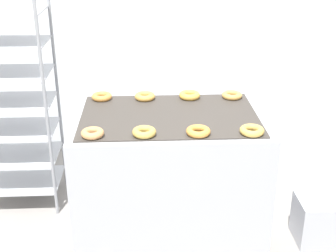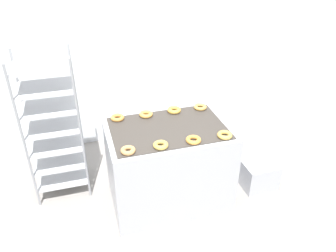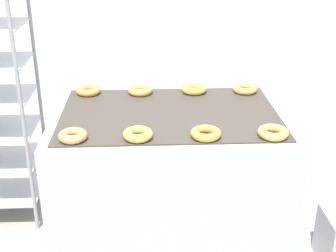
% 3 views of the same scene
% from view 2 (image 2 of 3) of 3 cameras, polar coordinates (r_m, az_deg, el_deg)
% --- Properties ---
extents(ground_plane, '(14.00, 14.00, 0.00)m').
position_cam_2_polar(ground_plane, '(3.40, 3.47, -19.61)').
color(ground_plane, gray).
extents(wall_back, '(8.00, 0.05, 2.80)m').
position_cam_2_polar(wall_back, '(4.41, -5.51, 14.41)').
color(wall_back, silver).
rests_on(wall_back, ground_plane).
extents(fryer_machine, '(1.24, 0.86, 0.92)m').
position_cam_2_polar(fryer_machine, '(3.55, 0.01, -6.70)').
color(fryer_machine, '#A8AAB2').
rests_on(fryer_machine, ground_plane).
extents(baking_rack_cart, '(0.58, 0.49, 1.64)m').
position_cam_2_polar(baking_rack_cart, '(3.70, -19.37, -0.08)').
color(baking_rack_cart, gray).
rests_on(baking_rack_cart, ground_plane).
extents(glaze_bin, '(0.39, 0.28, 0.32)m').
position_cam_2_polar(glaze_bin, '(4.02, 15.63, -8.32)').
color(glaze_bin, '#A8AAB2').
rests_on(glaze_bin, ground_plane).
extents(donut_near_left, '(0.14, 0.14, 0.04)m').
position_cam_2_polar(donut_near_left, '(2.94, -6.97, -4.23)').
color(donut_near_left, tan).
rests_on(donut_near_left, fryer_machine).
extents(donut_near_midleft, '(0.14, 0.14, 0.04)m').
position_cam_2_polar(donut_near_midleft, '(2.99, -1.29, -3.33)').
color(donut_near_midleft, '#BB9843').
rests_on(donut_near_midleft, fryer_machine).
extents(donut_near_midright, '(0.14, 0.14, 0.04)m').
position_cam_2_polar(donut_near_midright, '(3.08, 4.45, -2.42)').
color(donut_near_midright, '#CE8838').
rests_on(donut_near_midright, fryer_machine).
extents(donut_near_right, '(0.15, 0.15, 0.04)m').
position_cam_2_polar(donut_near_right, '(3.19, 9.85, -1.56)').
color(donut_near_right, gold).
rests_on(donut_near_right, fryer_machine).
extents(donut_far_left, '(0.14, 0.14, 0.04)m').
position_cam_2_polar(donut_far_left, '(3.48, -8.79, 1.44)').
color(donut_far_left, '#C9843B').
rests_on(donut_far_left, fryer_machine).
extents(donut_far_midleft, '(0.14, 0.14, 0.04)m').
position_cam_2_polar(donut_far_midleft, '(3.51, -3.86, 2.06)').
color(donut_far_midleft, gold).
rests_on(donut_far_midleft, fryer_machine).
extents(donut_far_midright, '(0.15, 0.15, 0.04)m').
position_cam_2_polar(donut_far_midright, '(3.59, 1.08, 2.80)').
color(donut_far_midright, gold).
rests_on(donut_far_midright, fryer_machine).
extents(donut_far_right, '(0.14, 0.14, 0.04)m').
position_cam_2_polar(donut_far_right, '(3.67, 5.63, 3.31)').
color(donut_far_right, '#C49044').
rests_on(donut_far_right, fryer_machine).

